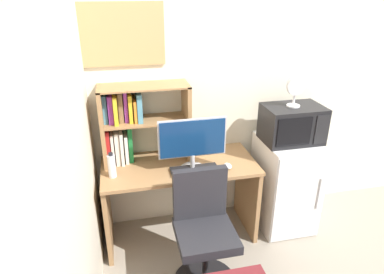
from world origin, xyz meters
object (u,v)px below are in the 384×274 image
at_px(mini_fridge, 285,183).
at_px(desk_fan, 296,89).
at_px(hutch_bookshelf, 132,122).
at_px(keyboard, 195,170).
at_px(monitor, 193,141).
at_px(water_bottle, 112,166).
at_px(wall_corkboard, 113,35).
at_px(microwave, 292,124).
at_px(desk_chair, 204,238).
at_px(computer_mouse, 228,166).

height_order(mini_fridge, desk_fan, desk_fan).
bearing_deg(hutch_bookshelf, keyboard, -34.34).
height_order(monitor, water_bottle, monitor).
bearing_deg(wall_corkboard, microwave, -12.16).
height_order(monitor, wall_corkboard, wall_corkboard).
height_order(keyboard, desk_chair, desk_chair).
distance_m(monitor, desk_chair, 0.73).
bearing_deg(hutch_bookshelf, monitor, -31.08).
xyz_separation_m(mini_fridge, microwave, (0.00, 0.00, 0.58)).
bearing_deg(keyboard, monitor, 101.24).
relative_size(keyboard, desk_fan, 1.48).
xyz_separation_m(hutch_bookshelf, keyboard, (0.46, -0.31, -0.33)).
relative_size(keyboard, water_bottle, 1.85).
bearing_deg(mini_fridge, water_bottle, -177.73).
relative_size(mini_fridge, desk_chair, 0.94).
height_order(hutch_bookshelf, water_bottle, hutch_bookshelf).
bearing_deg(mini_fridge, computer_mouse, -168.75).
bearing_deg(hutch_bookshelf, computer_mouse, -23.18).
height_order(hutch_bookshelf, keyboard, hutch_bookshelf).
bearing_deg(wall_corkboard, mini_fridge, -12.27).
bearing_deg(computer_mouse, keyboard, 179.51).
bearing_deg(monitor, mini_fridge, 4.88).
bearing_deg(monitor, keyboard, -78.76).
height_order(keyboard, wall_corkboard, wall_corkboard).
relative_size(monitor, computer_mouse, 5.71).
bearing_deg(keyboard, water_bottle, 174.89).
bearing_deg(computer_mouse, mini_fridge, 11.25).
bearing_deg(desk_fan, desk_chair, -149.33).
relative_size(hutch_bookshelf, wall_corkboard, 0.91).
xyz_separation_m(hutch_bookshelf, mini_fridge, (1.33, -0.19, -0.64)).
height_order(computer_mouse, desk_fan, desk_fan).
distance_m(desk_fan, desk_chair, 1.38).
distance_m(mini_fridge, wall_corkboard, 1.96).
height_order(water_bottle, desk_chair, water_bottle).
xyz_separation_m(microwave, desk_chair, (-0.90, -0.53, -0.60)).
bearing_deg(mini_fridge, wall_corkboard, 167.73).
bearing_deg(microwave, desk_fan, -154.73).
xyz_separation_m(computer_mouse, water_bottle, (-0.92, 0.06, 0.08)).
relative_size(keyboard, mini_fridge, 0.45).
relative_size(monitor, desk_fan, 2.09).
relative_size(water_bottle, wall_corkboard, 0.26).
relative_size(monitor, desk_chair, 0.60).
height_order(microwave, desk_fan, desk_fan).
bearing_deg(computer_mouse, desk_fan, 11.23).
bearing_deg(hutch_bookshelf, desk_fan, -8.46).
distance_m(computer_mouse, wall_corkboard, 1.36).
relative_size(water_bottle, microwave, 0.42).
height_order(computer_mouse, wall_corkboard, wall_corkboard).
bearing_deg(wall_corkboard, computer_mouse, -27.63).
bearing_deg(hutch_bookshelf, mini_fridge, -8.28).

